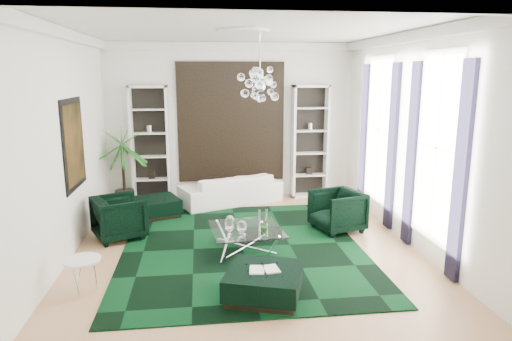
{
  "coord_description": "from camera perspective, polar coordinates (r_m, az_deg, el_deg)",
  "views": [
    {
      "loc": [
        -0.77,
        -7.68,
        3.06
      ],
      "look_at": [
        0.25,
        0.5,
        1.31
      ],
      "focal_mm": 32.0,
      "sensor_mm": 36.0,
      "label": 1
    }
  ],
  "objects": [
    {
      "name": "floor",
      "position": [
        8.31,
        -1.28,
        -9.7
      ],
      "size": [
        6.0,
        7.0,
        0.02
      ],
      "primitive_type": "cube",
      "color": "tan",
      "rests_on": "ground"
    },
    {
      "name": "ceiling",
      "position": [
        7.76,
        -1.42,
        17.54
      ],
      "size": [
        6.0,
        7.0,
        0.02
      ],
      "primitive_type": "cube",
      "color": "white",
      "rests_on": "ground"
    },
    {
      "name": "wall_back",
      "position": [
        11.28,
        -3.16,
        6.07
      ],
      "size": [
        6.0,
        0.02,
        3.8
      ],
      "primitive_type": "cube",
      "color": "white",
      "rests_on": "ground"
    },
    {
      "name": "wall_front",
      "position": [
        4.4,
        3.29,
        -3.31
      ],
      "size": [
        6.0,
        0.02,
        3.8
      ],
      "primitive_type": "cube",
      "color": "white",
      "rests_on": "ground"
    },
    {
      "name": "wall_left",
      "position": [
        8.08,
        -23.12,
        2.78
      ],
      "size": [
        0.02,
        7.0,
        3.8
      ],
      "primitive_type": "cube",
      "color": "white",
      "rests_on": "ground"
    },
    {
      "name": "wall_right",
      "position": [
        8.64,
        18.97,
        3.63
      ],
      "size": [
        0.02,
        7.0,
        3.8
      ],
      "primitive_type": "cube",
      "color": "white",
      "rests_on": "ground"
    },
    {
      "name": "crown_molding",
      "position": [
        7.75,
        -1.41,
        16.73
      ],
      "size": [
        6.0,
        7.0,
        0.18
      ],
      "primitive_type": null,
      "color": "white",
      "rests_on": "ceiling"
    },
    {
      "name": "ceiling_medallion",
      "position": [
        8.05,
        -1.64,
        17.05
      ],
      "size": [
        0.9,
        0.9,
        0.05
      ],
      "primitive_type": "cylinder",
      "color": "white",
      "rests_on": "ceiling"
    },
    {
      "name": "tapestry",
      "position": [
        11.23,
        -3.14,
        6.04
      ],
      "size": [
        2.5,
        0.06,
        2.8
      ],
      "primitive_type": "cube",
      "color": "black",
      "rests_on": "wall_back"
    },
    {
      "name": "shelving_left",
      "position": [
        11.18,
        -13.09,
        3.14
      ],
      "size": [
        0.9,
        0.38,
        2.8
      ],
      "primitive_type": null,
      "color": "white",
      "rests_on": "floor"
    },
    {
      "name": "shelving_right",
      "position": [
        11.44,
        6.75,
        3.57
      ],
      "size": [
        0.9,
        0.38,
        2.8
      ],
      "primitive_type": null,
      "color": "white",
      "rests_on": "floor"
    },
    {
      "name": "painting",
      "position": [
        8.65,
        -21.77,
        3.1
      ],
      "size": [
        0.04,
        1.3,
        1.6
      ],
      "primitive_type": "cube",
      "color": "black",
      "rests_on": "wall_left"
    },
    {
      "name": "window_near",
      "position": [
        7.84,
        21.69,
        2.64
      ],
      "size": [
        0.03,
        1.1,
        2.9
      ],
      "primitive_type": "cube",
      "color": "white",
      "rests_on": "wall_right"
    },
    {
      "name": "curtain_near_a",
      "position": [
        7.2,
        24.24,
        -0.36
      ],
      "size": [
        0.07,
        0.3,
        3.25
      ],
      "primitive_type": "cube",
      "color": "black",
      "rests_on": "floor"
    },
    {
      "name": "curtain_near_b",
      "position": [
        8.55,
        18.88,
        1.85
      ],
      "size": [
        0.07,
        0.3,
        3.25
      ],
      "primitive_type": "cube",
      "color": "black",
      "rests_on": "floor"
    },
    {
      "name": "window_far",
      "position": [
        9.99,
        15.13,
        4.91
      ],
      "size": [
        0.03,
        1.1,
        2.9
      ],
      "primitive_type": "cube",
      "color": "white",
      "rests_on": "wall_right"
    },
    {
      "name": "curtain_far_a",
      "position": [
        9.3,
        16.64,
        2.77
      ],
      "size": [
        0.07,
        0.3,
        3.25
      ],
      "primitive_type": "cube",
      "color": "black",
      "rests_on": "floor"
    },
    {
      "name": "curtain_far_b",
      "position": [
        10.73,
        13.33,
        4.12
      ],
      "size": [
        0.07,
        0.3,
        3.25
      ],
      "primitive_type": "cube",
      "color": "black",
      "rests_on": "floor"
    },
    {
      "name": "rug",
      "position": [
        8.3,
        -1.72,
        -9.58
      ],
      "size": [
        4.2,
        5.0,
        0.02
      ],
      "primitive_type": "cube",
      "color": "black",
      "rests_on": "floor"
    },
    {
      "name": "sofa",
      "position": [
        10.96,
        -3.17,
        -2.34
      ],
      "size": [
        2.57,
        1.75,
        0.7
      ],
      "primitive_type": "imported",
      "rotation": [
        0.0,
        0.0,
        3.52
      ],
      "color": "white",
      "rests_on": "floor"
    },
    {
      "name": "armchair_left",
      "position": [
        9.02,
        -16.72,
        -5.64
      ],
      "size": [
        1.18,
        1.16,
        0.81
      ],
      "primitive_type": "imported",
      "rotation": [
        0.0,
        0.0,
        2.0
      ],
      "color": "black",
      "rests_on": "floor"
    },
    {
      "name": "armchair_right",
      "position": [
        9.18,
        10.11,
        -4.99
      ],
      "size": [
        1.11,
        1.09,
        0.81
      ],
      "primitive_type": "imported",
      "rotation": [
        0.0,
        0.0,
        -1.27
      ],
      "color": "black",
      "rests_on": "floor"
    },
    {
      "name": "coffee_table",
      "position": [
        8.1,
        -1.22,
        -8.63
      ],
      "size": [
        1.31,
        1.31,
        0.41
      ],
      "primitive_type": null,
      "rotation": [
        0.0,
        0.0,
        0.1
      ],
      "color": "white",
      "rests_on": "floor"
    },
    {
      "name": "ottoman_side",
      "position": [
        10.25,
        -12.3,
        -4.49
      ],
      "size": [
        1.16,
        1.16,
        0.4
      ],
      "primitive_type": "cube",
      "rotation": [
        0.0,
        0.0,
        0.36
      ],
      "color": "black",
      "rests_on": "floor"
    },
    {
      "name": "ottoman_front",
      "position": [
        6.54,
        1.01,
        -13.94
      ],
      "size": [
        1.26,
        1.26,
        0.4
      ],
      "primitive_type": "cube",
      "rotation": [
        0.0,
        0.0,
        -0.32
      ],
      "color": "black",
      "rests_on": "floor"
    },
    {
      "name": "book",
      "position": [
        6.45,
        1.02,
        -12.22
      ],
      "size": [
        0.42,
        0.28,
        0.03
      ],
      "primitive_type": "cube",
      "color": "white",
      "rests_on": "ottoman_front"
    },
    {
      "name": "side_table",
      "position": [
        7.06,
        -20.77,
        -12.29
      ],
      "size": [
        0.54,
        0.54,
        0.5
      ],
      "primitive_type": "cylinder",
      "rotation": [
        0.0,
        0.0,
        0.05
      ],
      "color": "white",
      "rests_on": "floor"
    },
    {
      "name": "palm",
      "position": [
        10.92,
        -16.35,
        1.7
      ],
      "size": [
        1.63,
        1.63,
        2.4
      ],
      "primitive_type": null,
      "rotation": [
        0.0,
        0.0,
        -0.09
      ],
      "color": "#1F671C",
      "rests_on": "floor"
    },
    {
      "name": "chandelier",
      "position": [
        7.99,
        0.49,
        10.49
      ],
      "size": [
        0.94,
        0.94,
        0.72
      ],
      "primitive_type": null,
      "rotation": [
        0.0,
        0.0,
        0.2
      ],
      "color": "white",
      "rests_on": "ceiling"
    },
    {
      "name": "table_plant",
      "position": [
        7.79,
        1.17,
        -6.93
      ],
      "size": [
        0.16,
        0.14,
        0.24
      ],
      "primitive_type": "imported",
      "rotation": [
        0.0,
        0.0,
        0.25
      ],
      "color": "#1F671C",
      "rests_on": "coffee_table"
    }
  ]
}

